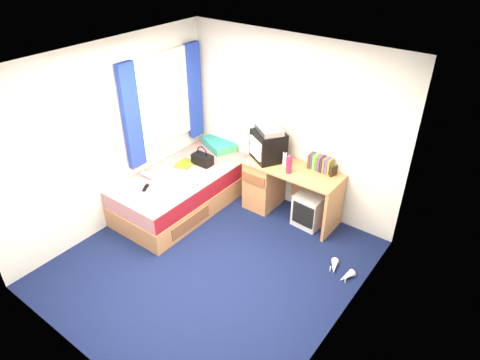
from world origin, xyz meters
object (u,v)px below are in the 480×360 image
Objects in this scene: aerosol_can at (285,159)px; crt_tv at (268,146)px; remote_control at (146,188)px; pink_water_bottle at (289,165)px; pillow at (219,144)px; vcr at (269,129)px; desk at (275,183)px; magazine at (185,164)px; handbag at (202,159)px; picture_frame at (334,171)px; colour_swatch_fan at (149,192)px; bed at (183,190)px; towel at (185,179)px; water_bottle at (148,175)px; white_heels at (340,271)px; storage_cube at (310,209)px.

crt_tv is at bearing 176.66° from aerosol_can.
pink_water_bottle is at bearing 7.53° from remote_control.
vcr reaches higher than pillow.
desk reaches higher than magazine.
desk is at bearing 32.63° from vcr.
magazine is at bearing -141.60° from handbag.
picture_frame is at bearing 38.02° from crt_tv.
pink_water_bottle is 1.83m from colour_swatch_fan.
bed is at bearing -137.80° from picture_frame.
picture_frame is 0.57m from pink_water_bottle.
towel is at bearing -35.90° from bed.
pink_water_bottle reaches higher than magazine.
bed is 3.69× the size of pillow.
towel is 0.53m from remote_control.
colour_swatch_fan is at bearing -86.86° from pillow.
water_bottle is at bearing -128.68° from bed.
pink_water_bottle is at bearing 30.30° from water_bottle.
white_heels is at bearing -6.92° from handbag.
storage_cube is at bearing 38.72° from colour_swatch_fan.
storage_cube is at bearing -124.00° from picture_frame.
water_bottle reaches higher than storage_cube.
aerosol_can reaches higher than picture_frame.
water_bottle is at bearing -157.11° from towel.
aerosol_can is at bearing -149.92° from picture_frame.
crt_tv reaches higher than white_heels.
bed is 1.37m from crt_tv.
aerosol_can reaches higher than desk.
pillow reaches higher than bed.
crt_tv is (1.01, -0.17, 0.35)m from pillow.
colour_swatch_fan is 2.57m from white_heels.
handbag is (-0.87, -0.37, -0.33)m from crt_tv.
bed reaches higher than storage_cube.
towel is 1.44× the size of colour_swatch_fan.
pink_water_bottle is 1.44× the size of remote_control.
white_heels is at bearing -35.60° from storage_cube.
colour_swatch_fan is at bearing -114.65° from towel.
aerosol_can is (1.20, 0.72, 0.58)m from bed.
colour_swatch_fan is at bearing -128.42° from desk.
vcr is 1.97× the size of aerosol_can.
towel is (-0.72, -0.89, -0.60)m from vcr.
magazine is at bearing 99.95° from colour_swatch_fan.
remote_control is at bearing -99.94° from handbag.
pillow reaches higher than white_heels.
towel is 0.51m from magazine.
desk is at bearing 39.02° from water_bottle.
pink_water_bottle reaches higher than colour_swatch_fan.
desk is 2.41× the size of crt_tv.
pillow is at bearing 171.87° from aerosol_can.
desk is 4.64× the size of magazine.
vcr is at bearing 38.65° from bed.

